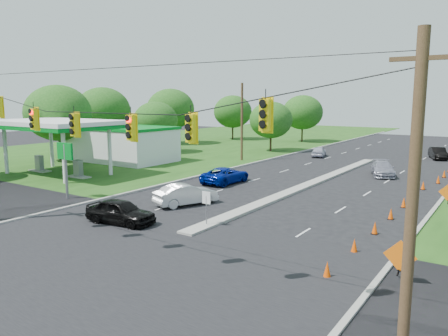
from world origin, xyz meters
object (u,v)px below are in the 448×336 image
Objects in this scene: black_sedan at (120,212)px; white_sedan at (186,194)px; gas_station at (112,140)px; blue_pickup at (226,175)px.

black_sedan is 0.97× the size of white_sedan.
gas_station is at bearing 42.53° from black_sedan.
blue_pickup is at bearing -9.13° from gas_station.
black_sedan is 13.88m from blue_pickup.
white_sedan is at bearing 105.75° from blue_pickup.
black_sedan reaches higher than white_sedan.
gas_station reaches higher than black_sedan.
black_sedan is 5.74m from white_sedan.
gas_station is 22.25m from white_sedan.
white_sedan is 8.29m from blue_pickup.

